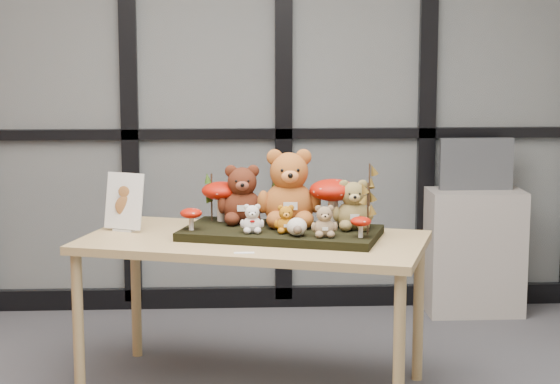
{
  "coord_description": "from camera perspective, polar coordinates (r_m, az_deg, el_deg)",
  "views": [
    {
      "loc": [
        0.12,
        -3.47,
        1.66
      ],
      "look_at": [
        0.35,
        1.0,
        0.94
      ],
      "focal_mm": 65.0,
      "sensor_mm": 36.0,
      "label": 1
    }
  ],
  "objects": [
    {
      "name": "room_shell",
      "position": [
        3.47,
        -5.02,
        9.47
      ],
      "size": [
        5.0,
        5.0,
        5.0
      ],
      "color": "beige",
      "rests_on": "floor"
    },
    {
      "name": "glass_partition",
      "position": [
        5.94,
        -4.16,
        6.8
      ],
      "size": [
        4.9,
        0.06,
        2.78
      ],
      "color": "#2D383F",
      "rests_on": "floor"
    },
    {
      "name": "display_table",
      "position": [
        4.61,
        -1.52,
        -3.43
      ],
      "size": [
        1.69,
        1.19,
        0.72
      ],
      "rotation": [
        0.0,
        0.0,
        -0.3
      ],
      "color": "tan",
      "rests_on": "floor"
    },
    {
      "name": "diorama_tray",
      "position": [
        4.62,
        0.05,
        -2.32
      ],
      "size": [
        0.97,
        0.69,
        0.04
      ],
      "primitive_type": "cube",
      "rotation": [
        0.0,
        0.0,
        -0.3
      ],
      "color": "black",
      "rests_on": "display_table"
    },
    {
      "name": "bear_pooh_yellow",
      "position": [
        4.67,
        0.51,
        0.48
      ],
      "size": [
        0.37,
        0.35,
        0.39
      ],
      "primitive_type": null,
      "rotation": [
        0.0,
        0.0,
        -0.3
      ],
      "color": "#A85821",
      "rests_on": "diorama_tray"
    },
    {
      "name": "bear_brown_medium",
      "position": [
        4.74,
        -2.14,
        0.05
      ],
      "size": [
        0.28,
        0.27,
        0.3
      ],
      "primitive_type": null,
      "rotation": [
        0.0,
        0.0,
        -0.3
      ],
      "color": "#4E1F10",
      "rests_on": "diorama_tray"
    },
    {
      "name": "bear_tan_back",
      "position": [
        4.61,
        4.14,
        -0.57
      ],
      "size": [
        0.23,
        0.22,
        0.25
      ],
      "primitive_type": null,
      "rotation": [
        0.0,
        0.0,
        -0.3
      ],
      "color": "olive",
      "rests_on": "diorama_tray"
    },
    {
      "name": "bear_small_yellow",
      "position": [
        4.52,
        0.33,
        -1.44
      ],
      "size": [
        0.13,
        0.12,
        0.14
      ],
      "primitive_type": null,
      "rotation": [
        0.0,
        0.0,
        -0.3
      ],
      "color": "#B3670F",
      "rests_on": "diorama_tray"
    },
    {
      "name": "bear_white_bow",
      "position": [
        4.52,
        -1.58,
        -1.41
      ],
      "size": [
        0.13,
        0.13,
        0.14
      ],
      "primitive_type": null,
      "rotation": [
        0.0,
        0.0,
        -0.3
      ],
      "color": "silver",
      "rests_on": "diorama_tray"
    },
    {
      "name": "bear_beige_small",
      "position": [
        4.44,
        2.51,
        -1.55
      ],
      "size": [
        0.14,
        0.14,
        0.15
      ],
      "primitive_type": null,
      "rotation": [
        0.0,
        0.0,
        -0.3
      ],
      "color": "#917552",
      "rests_on": "diorama_tray"
    },
    {
      "name": "plush_cream_hedgehog",
      "position": [
        4.46,
        0.96,
        -1.92
      ],
      "size": [
        0.08,
        0.08,
        0.09
      ],
      "primitive_type": null,
      "rotation": [
        0.0,
        0.0,
        -0.3
      ],
      "color": "beige",
      "rests_on": "diorama_tray"
    },
    {
      "name": "mushroom_back_left",
      "position": [
        4.8,
        -3.32,
        -0.42
      ],
      "size": [
        0.19,
        0.19,
        0.21
      ],
      "primitive_type": null,
      "color": "#991004",
      "rests_on": "diorama_tray"
    },
    {
      "name": "mushroom_back_right",
      "position": [
        4.66,
        3.0,
        -0.48
      ],
      "size": [
        0.22,
        0.22,
        0.24
      ],
      "primitive_type": null,
      "color": "#991004",
      "rests_on": "diorama_tray"
    },
    {
      "name": "mushroom_front_left",
      "position": [
        4.6,
        -5.02,
        -1.47
      ],
      "size": [
        0.1,
        0.1,
        0.11
      ],
      "primitive_type": null,
      "color": "#991004",
      "rests_on": "diorama_tray"
    },
    {
      "name": "mushroom_front_right",
      "position": [
        4.43,
        4.57,
        -1.92
      ],
      "size": [
        0.09,
        0.09,
        0.1
      ],
      "primitive_type": null,
      "color": "#991004",
      "rests_on": "diorama_tray"
    },
    {
      "name": "sprig_green_far_left",
      "position": [
        4.81,
        -3.87,
        -0.29
      ],
      "size": [
        0.05,
        0.05,
        0.23
      ],
      "primitive_type": null,
      "color": "#1D390D",
      "rests_on": "diorama_tray"
    },
    {
      "name": "sprig_green_mid_left",
      "position": [
        4.82,
        -2.34,
        -0.31
      ],
      "size": [
        0.05,
        0.05,
        0.22
      ],
      "primitive_type": null,
      "color": "#1D390D",
      "rests_on": "diorama_tray"
    },
    {
      "name": "sprig_dry_far_right",
      "position": [
        4.6,
        5.05,
        -0.25
      ],
      "size": [
        0.05,
        0.05,
        0.3
      ],
      "primitive_type": null,
      "color": "brown",
      "rests_on": "diorama_tray"
    },
    {
      "name": "sprig_dry_mid_right",
      "position": [
        4.5,
        4.97,
        -0.94
      ],
      "size": [
        0.05,
        0.05,
        0.23
      ],
      "primitive_type": null,
      "color": "brown",
      "rests_on": "diorama_tray"
    },
    {
      "name": "sprig_green_centre",
      "position": [
        4.78,
        -0.39,
        -0.38
      ],
      "size": [
        0.05,
        0.05,
        0.22
      ],
      "primitive_type": null,
      "color": "#1D390D",
      "rests_on": "diorama_tray"
    },
    {
      "name": "sign_holder",
      "position": [
        4.8,
        -8.76,
        -0.7
      ],
      "size": [
        0.2,
        0.13,
        0.27
      ],
      "rotation": [
        0.0,
        0.0,
        -0.44
      ],
      "color": "silver",
      "rests_on": "display_table"
    },
    {
      "name": "label_card",
      "position": [
        4.3,
        -2.03,
        -3.45
      ],
      "size": [
        0.09,
        0.03,
        0.0
      ],
      "primitive_type": "cube",
      "color": "white",
      "rests_on": "display_table"
    },
    {
      "name": "cabinet",
      "position": [
        6.05,
        10.88,
        -3.33
      ],
      "size": [
        0.55,
        0.32,
        0.73
      ],
      "primitive_type": "cube",
      "color": "#A39B92",
      "rests_on": "floor"
    },
    {
      "name": "monitor",
      "position": [
        5.98,
        10.99,
        1.56
      ],
      "size": [
        0.43,
        0.04,
        0.3
      ],
      "color": "#4C4F54",
      "rests_on": "cabinet"
    }
  ]
}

